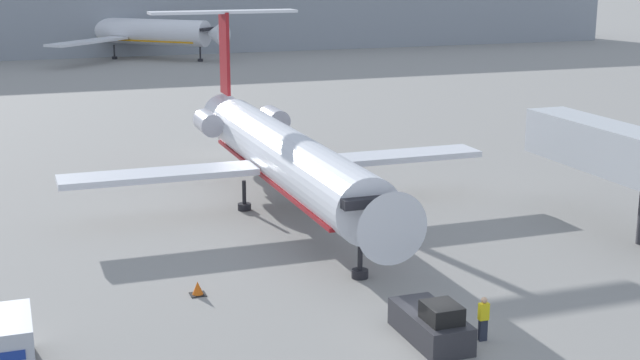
{
  "coord_description": "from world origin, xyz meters",
  "views": [
    {
      "loc": [
        -15.09,
        -29.13,
        14.56
      ],
      "look_at": [
        0.0,
        13.21,
        3.46
      ],
      "focal_mm": 50.0,
      "sensor_mm": 36.0,
      "label": 1
    }
  ],
  "objects_px": {
    "pushback_tug": "(431,324)",
    "jet_bridge": "(616,151)",
    "worker_near_tug": "(483,318)",
    "luggage_cart": "(4,344)",
    "airplane_parked_far_left": "(129,31)",
    "traffic_cone_left": "(198,289)",
    "airplane_main": "(283,154)"
  },
  "relations": [
    {
      "from": "luggage_cart",
      "to": "jet_bridge",
      "type": "height_order",
      "value": "jet_bridge"
    },
    {
      "from": "pushback_tug",
      "to": "jet_bridge",
      "type": "height_order",
      "value": "jet_bridge"
    },
    {
      "from": "airplane_parked_far_left",
      "to": "jet_bridge",
      "type": "height_order",
      "value": "airplane_parked_far_left"
    },
    {
      "from": "pushback_tug",
      "to": "jet_bridge",
      "type": "xyz_separation_m",
      "value": [
        16.09,
        10.01,
        3.77
      ]
    },
    {
      "from": "worker_near_tug",
      "to": "traffic_cone_left",
      "type": "xyz_separation_m",
      "value": [
        -9.54,
        8.63,
        -0.66
      ]
    },
    {
      "from": "worker_near_tug",
      "to": "luggage_cart",
      "type": "bearing_deg",
      "value": 168.47
    },
    {
      "from": "luggage_cart",
      "to": "traffic_cone_left",
      "type": "bearing_deg",
      "value": 31.4
    },
    {
      "from": "worker_near_tug",
      "to": "airplane_parked_far_left",
      "type": "bearing_deg",
      "value": 89.17
    },
    {
      "from": "airplane_main",
      "to": "traffic_cone_left",
      "type": "distance_m",
      "value": 14.47
    },
    {
      "from": "worker_near_tug",
      "to": "traffic_cone_left",
      "type": "height_order",
      "value": "worker_near_tug"
    },
    {
      "from": "worker_near_tug",
      "to": "airplane_parked_far_left",
      "type": "distance_m",
      "value": 110.71
    },
    {
      "from": "worker_near_tug",
      "to": "pushback_tug",
      "type": "bearing_deg",
      "value": 159.07
    },
    {
      "from": "airplane_main",
      "to": "pushback_tug",
      "type": "bearing_deg",
      "value": -90.19
    },
    {
      "from": "jet_bridge",
      "to": "airplane_main",
      "type": "bearing_deg",
      "value": 148.79
    },
    {
      "from": "pushback_tug",
      "to": "airplane_parked_far_left",
      "type": "relative_size",
      "value": 0.15
    },
    {
      "from": "airplane_main",
      "to": "pushback_tug",
      "type": "distance_m",
      "value": 19.92
    },
    {
      "from": "worker_near_tug",
      "to": "airplane_parked_far_left",
      "type": "xyz_separation_m",
      "value": [
        1.6,
        110.66,
        3.12
      ]
    },
    {
      "from": "jet_bridge",
      "to": "worker_near_tug",
      "type": "bearing_deg",
      "value": -142.88
    },
    {
      "from": "pushback_tug",
      "to": "airplane_parked_far_left",
      "type": "height_order",
      "value": "airplane_parked_far_left"
    },
    {
      "from": "pushback_tug",
      "to": "airplane_main",
      "type": "bearing_deg",
      "value": 89.81
    },
    {
      "from": "airplane_main",
      "to": "traffic_cone_left",
      "type": "height_order",
      "value": "airplane_main"
    },
    {
      "from": "worker_near_tug",
      "to": "airplane_parked_far_left",
      "type": "relative_size",
      "value": 0.06
    },
    {
      "from": "pushback_tug",
      "to": "airplane_parked_far_left",
      "type": "distance_m",
      "value": 110.04
    },
    {
      "from": "traffic_cone_left",
      "to": "airplane_main",
      "type": "bearing_deg",
      "value": 56.9
    },
    {
      "from": "pushback_tug",
      "to": "worker_near_tug",
      "type": "height_order",
      "value": "pushback_tug"
    },
    {
      "from": "airplane_main",
      "to": "airplane_parked_far_left",
      "type": "relative_size",
      "value": 1.11
    },
    {
      "from": "luggage_cart",
      "to": "airplane_parked_far_left",
      "type": "relative_size",
      "value": 0.12
    },
    {
      "from": "airplane_main",
      "to": "pushback_tug",
      "type": "xyz_separation_m",
      "value": [
        -0.07,
        -19.72,
        -2.82
      ]
    },
    {
      "from": "airplane_main",
      "to": "luggage_cart",
      "type": "xyz_separation_m",
      "value": [
        -15.91,
        -16.83,
        -2.5
      ]
    },
    {
      "from": "airplane_parked_far_left",
      "to": "jet_bridge",
      "type": "distance_m",
      "value": 100.71
    },
    {
      "from": "pushback_tug",
      "to": "traffic_cone_left",
      "type": "relative_size",
      "value": 6.08
    },
    {
      "from": "traffic_cone_left",
      "to": "airplane_parked_far_left",
      "type": "xyz_separation_m",
      "value": [
        11.14,
        102.03,
        3.78
      ]
    }
  ]
}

